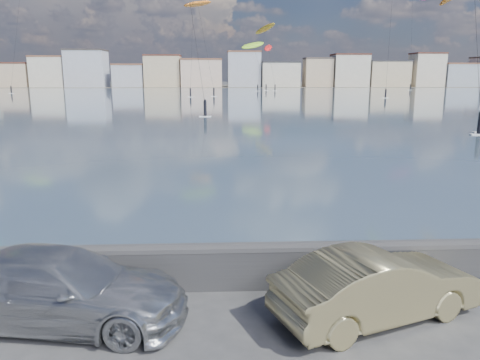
% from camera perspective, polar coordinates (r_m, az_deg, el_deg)
% --- Properties ---
extents(ground, '(700.00, 700.00, 0.00)m').
position_cam_1_polar(ground, '(8.45, -5.93, -21.02)').
color(ground, '#333335').
rests_on(ground, ground).
extents(bay_water, '(500.00, 177.00, 0.00)m').
position_cam_1_polar(bay_water, '(98.63, -2.96, 9.93)').
color(bay_water, '#364F63').
rests_on(bay_water, ground).
extents(far_shore_strip, '(500.00, 60.00, 0.00)m').
position_cam_1_polar(far_shore_strip, '(207.08, -2.82, 11.35)').
color(far_shore_strip, '#4C473D').
rests_on(far_shore_strip, ground).
extents(seawall, '(400.00, 0.36, 1.08)m').
position_cam_1_polar(seawall, '(10.56, -5.18, -10.22)').
color(seawall, '#28282B').
rests_on(seawall, ground).
extents(far_buildings, '(240.79, 13.26, 14.60)m').
position_cam_1_polar(far_buildings, '(193.03, -2.45, 13.05)').
color(far_buildings, '#B2B7C6').
rests_on(far_buildings, ground).
extents(car_silver, '(5.13, 2.73, 1.42)m').
position_cam_1_polar(car_silver, '(9.80, -21.05, -12.15)').
color(car_silver, '#BBBDC2').
rests_on(car_silver, ground).
extents(car_champagne, '(4.40, 2.83, 1.37)m').
position_cam_1_polar(car_champagne, '(9.68, 16.36, -12.26)').
color(car_champagne, tan).
rests_on(car_champagne, ground).
extents(kitesurfer_2, '(9.76, 19.40, 16.66)m').
position_cam_1_polar(kitesurfer_2, '(162.82, 1.59, 16.05)').
color(kitesurfer_2, '#8CD826').
rests_on(kitesurfer_2, ground).
extents(kitesurfer_7, '(8.60, 16.84, 23.11)m').
position_cam_1_polar(kitesurfer_7, '(119.45, -5.15, 20.52)').
color(kitesurfer_7, orange).
rests_on(kitesurfer_7, ground).
extents(kitesurfer_16, '(4.42, 16.74, 15.07)m').
position_cam_1_polar(kitesurfer_16, '(157.36, 3.47, 15.67)').
color(kitesurfer_16, red).
rests_on(kitesurfer_16, ground).
extents(kitesurfer_20, '(7.21, 14.00, 20.75)m').
position_cam_1_polar(kitesurfer_20, '(152.80, 3.06, 17.86)').
color(kitesurfer_20, '#BF8C19').
rests_on(kitesurfer_20, ground).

